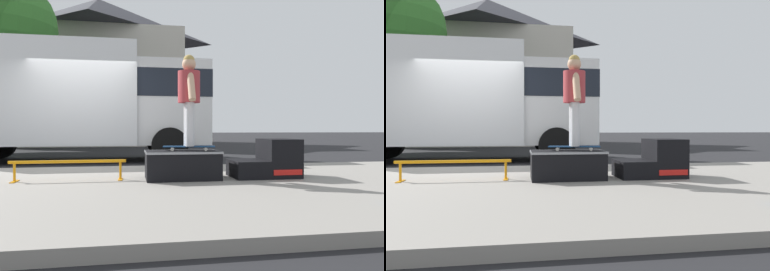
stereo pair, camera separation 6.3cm
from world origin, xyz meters
The scene contains 9 objects.
ground_plane centered at (0.00, 0.00, 0.00)m, with size 140.00×140.00×0.00m, color black.
sidewalk_slab centered at (0.00, -3.00, 0.06)m, with size 50.00×5.00×0.12m, color gray.
skate_box centered at (1.86, -2.53, 0.34)m, with size 1.10×0.71×0.42m.
kicker_ramp centered at (3.23, -2.53, 0.36)m, with size 1.01×0.70×0.59m.
grind_rail centered at (0.22, -2.45, 0.35)m, with size 1.62×0.28×0.30m.
skateboard centered at (1.97, -2.49, 0.59)m, with size 0.80×0.32×0.07m.
skater_kid centered at (1.97, -2.49, 1.41)m, with size 0.33×0.71×1.37m.
box_truck centered at (-0.25, 2.20, 1.70)m, with size 6.91×2.63×3.05m.
house_behind centered at (-0.66, 13.71, 4.24)m, with size 9.54×8.23×8.40m.
Camera 1 is at (1.09, -7.85, 0.87)m, focal length 33.73 mm.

